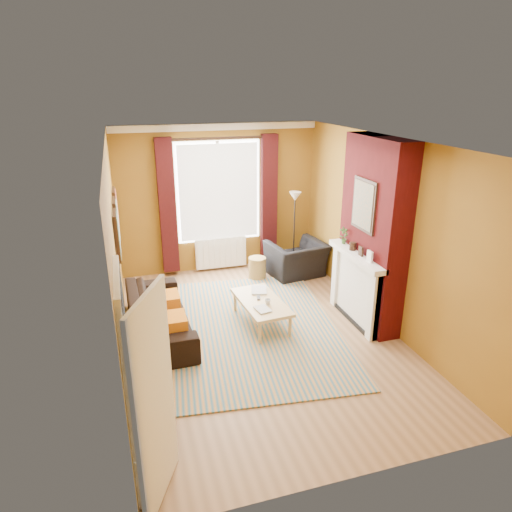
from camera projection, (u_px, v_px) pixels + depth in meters
name	position (u px, v px, depth m)	size (l,w,h in m)	color
ground	(261.00, 334.00, 6.74)	(5.50, 5.50, 0.00)	brown
room_walls	(297.00, 236.00, 6.66)	(3.82, 5.54, 2.83)	#8E621B
striped_rug	(249.00, 328.00, 6.90)	(2.98, 3.86, 0.02)	#2E6480
sofa	(159.00, 314.00, 6.68)	(2.10, 0.82, 0.61)	black
armchair	(296.00, 259.00, 8.71)	(1.01, 0.88, 0.66)	black
coffee_table	(261.00, 303.00, 6.91)	(0.69, 1.23, 0.39)	#D7BB7C
wicker_stool	(257.00, 268.00, 8.62)	(0.41, 0.41, 0.41)	#A18045
floor_lamp	(295.00, 209.00, 8.69)	(0.30, 0.30, 1.56)	black
book_a	(257.00, 311.00, 6.57)	(0.19, 0.26, 0.02)	#999999
book_b	(252.00, 290.00, 7.22)	(0.23, 0.32, 0.02)	#999999
mug	(268.00, 302.00, 6.76)	(0.09, 0.09, 0.08)	#999999
tv_remote	(259.00, 298.00, 6.97)	(0.08, 0.16, 0.02)	#252528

